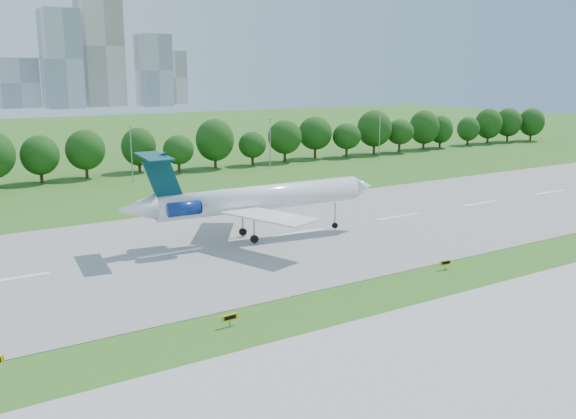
# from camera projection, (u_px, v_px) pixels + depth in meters

# --- Properties ---
(ground) EXTENTS (600.00, 600.00, 0.00)m
(ground) POSITION_uv_depth(u_px,v_px,m) (269.00, 312.00, 63.96)
(ground) COLOR #2F5A17
(ground) RESTS_ON ground
(runway) EXTENTS (400.00, 45.00, 0.08)m
(runway) POSITION_uv_depth(u_px,v_px,m) (171.00, 253.00, 84.47)
(runway) COLOR gray
(runway) RESTS_ON ground
(taxiway) EXTENTS (400.00, 23.00, 0.08)m
(taxiway) POSITION_uv_depth(u_px,v_px,m) (391.00, 384.00, 49.17)
(taxiway) COLOR #ADADA8
(taxiway) RESTS_ON ground
(tree_line) EXTENTS (288.40, 8.40, 10.40)m
(tree_line) POSITION_uv_depth(u_px,v_px,m) (48.00, 153.00, 138.18)
(tree_line) COLOR #382314
(tree_line) RESTS_ON ground
(light_poles) EXTENTS (175.90, 0.25, 12.19)m
(light_poles) POSITION_uv_depth(u_px,v_px,m) (47.00, 159.00, 128.61)
(light_poles) COLOR gray
(light_poles) RESTS_ON ground
(skyline) EXTENTS (127.00, 52.00, 80.00)m
(skyline) POSITION_uv_depth(u_px,v_px,m) (96.00, 61.00, 431.34)
(skyline) COLOR #B2B2B7
(skyline) RESTS_ON ground
(airliner) EXTENTS (38.23, 27.66, 13.04)m
(airliner) POSITION_uv_depth(u_px,v_px,m) (249.00, 198.00, 89.74)
(airliner) COLOR white
(airliner) RESTS_ON ground
(taxi_sign_centre) EXTENTS (1.69, 0.31, 1.18)m
(taxi_sign_centre) POSITION_uv_depth(u_px,v_px,m) (230.00, 318.00, 60.26)
(taxi_sign_centre) COLOR gray
(taxi_sign_centre) RESTS_ON ground
(taxi_sign_right) EXTENTS (1.63, 0.37, 1.14)m
(taxi_sign_right) POSITION_uv_depth(u_px,v_px,m) (445.00, 263.00, 77.59)
(taxi_sign_right) COLOR gray
(taxi_sign_right) RESTS_ON ground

